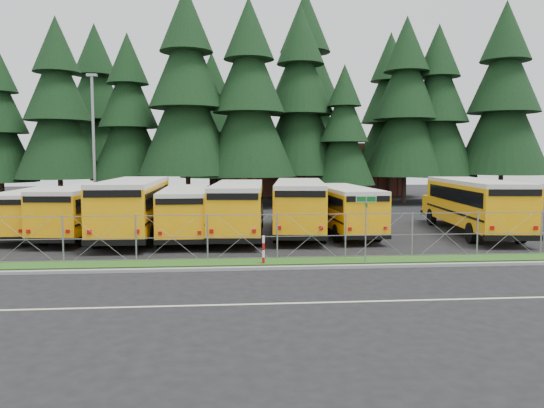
{
  "coord_description": "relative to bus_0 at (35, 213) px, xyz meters",
  "views": [
    {
      "loc": [
        -3.2,
        -23.57,
        4.4
      ],
      "look_at": [
        -0.79,
        4.0,
        1.96
      ],
      "focal_mm": 35.0,
      "sensor_mm": 36.0,
      "label": 1
    }
  ],
  "objects": [
    {
      "name": "ground",
      "position": [
        13.91,
        -7.13,
        -1.29
      ],
      "size": [
        120.0,
        120.0,
        0.0
      ],
      "primitive_type": "plane",
      "color": "black",
      "rests_on": "ground"
    },
    {
      "name": "curb",
      "position": [
        13.91,
        -10.23,
        -1.23
      ],
      "size": [
        50.0,
        0.25,
        0.12
      ],
      "primitive_type": "cube",
      "color": "gray",
      "rests_on": "ground"
    },
    {
      "name": "grass_verge",
      "position": [
        13.91,
        -8.83,
        -1.26
      ],
      "size": [
        50.0,
        1.4,
        0.06
      ],
      "primitive_type": "cube",
      "color": "#234F16",
      "rests_on": "ground"
    },
    {
      "name": "road_lane_line",
      "position": [
        13.91,
        -15.13,
        -1.29
      ],
      "size": [
        50.0,
        0.12,
        0.01
      ],
      "primitive_type": "cube",
      "color": "beige",
      "rests_on": "ground"
    },
    {
      "name": "chainlink_fence",
      "position": [
        13.91,
        -8.13,
        -0.29
      ],
      "size": [
        44.0,
        0.1,
        2.0
      ],
      "primitive_type": null,
      "color": "gray",
      "rests_on": "ground"
    },
    {
      "name": "brick_building",
      "position": [
        19.91,
        32.87,
        1.71
      ],
      "size": [
        22.0,
        10.0,
        6.0
      ],
      "primitive_type": "cube",
      "color": "brown",
      "rests_on": "ground"
    },
    {
      "name": "bus_0",
      "position": [
        0.0,
        0.0,
        0.0
      ],
      "size": [
        2.36,
        9.87,
        2.59
      ],
      "primitive_type": null,
      "rotation": [
        0.0,
        0.0,
        0.0
      ],
      "color": "#FB9D07",
      "rests_on": "ground"
    },
    {
      "name": "bus_1",
      "position": [
        2.87,
        -0.51,
        0.11
      ],
      "size": [
        3.47,
        10.9,
        2.81
      ],
      "primitive_type": null,
      "rotation": [
        0.0,
        0.0,
        -0.09
      ],
      "color": "#FB9D07",
      "rests_on": "ground"
    },
    {
      "name": "bus_2",
      "position": [
        5.69,
        -1.15,
        0.3
      ],
      "size": [
        2.88,
        12.16,
        3.19
      ],
      "primitive_type": null,
      "rotation": [
        0.0,
        0.0,
        0.0
      ],
      "color": "#FB9D07",
      "rests_on": "ground"
    },
    {
      "name": "bus_3",
      "position": [
        8.5,
        -1.51,
        0.07
      ],
      "size": [
        2.63,
        10.45,
        2.73
      ],
      "primitive_type": null,
      "rotation": [
        0.0,
        0.0,
        0.02
      ],
      "color": "#FB9D07",
      "rests_on": "ground"
    },
    {
      "name": "bus_4",
      "position": [
        11.41,
        -1.29,
        0.2
      ],
      "size": [
        3.55,
        11.57,
        2.99
      ],
      "primitive_type": null,
      "rotation": [
        0.0,
        0.0,
        -0.08
      ],
      "color": "#FB9D07",
      "rests_on": "ground"
    },
    {
      "name": "bus_5",
      "position": [
        14.92,
        -0.55,
        0.23
      ],
      "size": [
        4.23,
        11.88,
        3.05
      ],
      "primitive_type": null,
      "rotation": [
        0.0,
        0.0,
        -0.13
      ],
      "color": "#FB9D07",
      "rests_on": "ground"
    },
    {
      "name": "bus_6",
      "position": [
        17.44,
        -0.8,
        0.08
      ],
      "size": [
        2.79,
        10.51,
        2.74
      ],
      "primitive_type": null,
      "rotation": [
        0.0,
        0.0,
        0.03
      ],
      "color": "#FB9D07",
      "rests_on": "ground"
    },
    {
      "name": "bus_east",
      "position": [
        24.86,
        -1.47,
        0.27
      ],
      "size": [
        4.08,
        12.19,
        3.13
      ],
      "primitive_type": null,
      "rotation": [
        0.0,
        0.0,
        -0.11
      ],
      "color": "#FB9D07",
      "rests_on": "ground"
    },
    {
      "name": "street_sign",
      "position": [
        16.5,
        -9.25,
        0.74
      ],
      "size": [
        0.84,
        0.55,
        2.81
      ],
      "color": "gray",
      "rests_on": "ground"
    },
    {
      "name": "striped_bollard",
      "position": [
        12.23,
        -9.23,
        -0.69
      ],
      "size": [
        0.11,
        0.11,
        1.2
      ],
      "primitive_type": "cylinder",
      "color": "#B20C0C",
      "rests_on": "ground"
    },
    {
      "name": "light_standard",
      "position": [
        1.56,
        7.35,
        4.21
      ],
      "size": [
        0.7,
        0.35,
        10.14
      ],
      "color": "gray",
      "rests_on": "ground"
    },
    {
      "name": "conifer_1",
      "position": [
        -4.26,
        18.86,
        7.19
      ],
      "size": [
        7.67,
        7.67,
        16.96
      ],
      "primitive_type": null,
      "color": "black",
      "rests_on": "ground"
    },
    {
      "name": "conifer_2",
      "position": [
        1.83,
        19.54,
        6.58
      ],
      "size": [
        7.12,
        7.12,
        15.76
      ],
      "primitive_type": null,
      "color": "black",
      "rests_on": "ground"
    },
    {
      "name": "conifer_3",
      "position": [
        7.37,
        16.98,
        8.34
      ],
      "size": [
        8.71,
        8.71,
        19.27
      ],
      "primitive_type": null,
      "color": "black",
      "rests_on": "ground"
    },
    {
      "name": "conifer_4",
      "position": [
        12.81,
        16.79,
        7.91
      ],
      "size": [
        8.32,
        8.32,
        18.41
      ],
      "primitive_type": null,
      "color": "black",
      "rests_on": "ground"
    },
    {
      "name": "conifer_5",
      "position": [
        17.85,
        20.04,
        8.07
      ],
      "size": [
        8.46,
        8.46,
        18.72
      ],
      "primitive_type": null,
      "color": "black",
      "rests_on": "ground"
    },
    {
      "name": "conifer_6",
      "position": [
        21.55,
        17.47,
        5.14
      ],
      "size": [
        5.81,
        5.81,
        12.86
      ],
      "primitive_type": null,
      "color": "black",
      "rests_on": "ground"
    },
    {
      "name": "conifer_7",
      "position": [
        27.85,
        19.06,
        7.56
      ],
      "size": [
        8.01,
        8.01,
        17.71
      ],
      "primitive_type": null,
      "color": "black",
      "rests_on": "ground"
    },
    {
      "name": "conifer_8",
      "position": [
        31.12,
        19.42,
        7.28
      ],
      "size": [
        7.75,
        7.75,
        17.14
      ],
      "primitive_type": null,
      "color": "black",
      "rests_on": "ground"
    },
    {
      "name": "conifer_9",
      "position": [
        36.93,
        17.86,
        8.22
      ],
      "size": [
        8.6,
        8.6,
        19.02
      ],
      "primitive_type": null,
      "color": "black",
      "rests_on": "ground"
    },
    {
      "name": "conifer_10",
      "position": [
        -2.98,
        27.68,
        7.95
      ],
      "size": [
        8.36,
        8.36,
        18.48
      ],
      "primitive_type": null,
      "color": "black",
      "rests_on": "ground"
    },
    {
      "name": "conifer_11",
      "position": [
        9.32,
        26.19,
        6.41
      ],
      "size": [
        6.97,
        6.97,
        15.41
      ],
      "primitive_type": null,
      "color": "black",
      "rests_on": "ground"
    },
    {
      "name": "conifer_12",
      "position": [
        19.19,
        26.02,
        9.69
      ],
      "size": [
        9.93,
        9.93,
        21.96
      ],
      "primitive_type": null,
      "color": "black",
      "rests_on": "ground"
    },
    {
      "name": "conifer_13",
      "position": [
        29.02,
        27.68,
        7.81
      ],
      "size": [
        8.23,
        8.23,
        18.2
      ],
      "primitive_type": null,
      "color": "black",
      "rests_on": "ground"
    }
  ]
}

